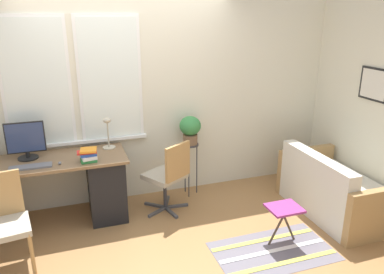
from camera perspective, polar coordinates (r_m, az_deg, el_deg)
ground_plane at (r=4.47m, az=-6.96°, el=-12.74°), size 14.00×14.00×0.00m
wall_back_with_window at (r=4.64m, az=-9.91°, el=6.42°), size 9.00×0.12×2.70m
wall_right_with_picture at (r=5.19m, az=23.44°, el=6.37°), size 0.08×9.00×2.70m
desk at (r=4.52m, az=-21.84°, el=-7.73°), size 1.87×0.66×0.78m
monitor at (r=4.43m, az=-24.00°, el=-0.57°), size 0.40×0.22×0.42m
keyboard at (r=4.23m, az=-23.39°, el=-4.18°), size 0.42×0.13×0.02m
mouse at (r=4.20m, az=-19.50°, el=-3.76°), size 0.03×0.06×0.03m
desk_lamp at (r=4.47m, az=-12.72°, el=1.07°), size 0.15×0.15×0.37m
book_stack at (r=4.17m, az=-15.53°, el=-2.66°), size 0.22×0.18×0.14m
desk_chair_wooden at (r=3.94m, az=-26.76°, el=-11.27°), size 0.48×0.49×0.90m
office_chair_swivel at (r=4.46m, az=-3.57°, el=-5.76°), size 0.57×0.58×0.89m
couch_loveseat at (r=4.83m, az=20.83°, el=-7.82°), size 0.81×1.38×0.76m
plant_stand at (r=4.82m, az=-0.27°, el=-2.37°), size 0.21×0.21×0.71m
potted_plant at (r=4.72m, az=-0.28°, el=1.33°), size 0.27×0.27×0.36m
floor_rug_striped at (r=4.06m, az=12.28°, el=-16.61°), size 1.21×0.71×0.01m
folding_stool at (r=4.03m, az=13.86°, el=-10.94°), size 0.34×0.29×0.42m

